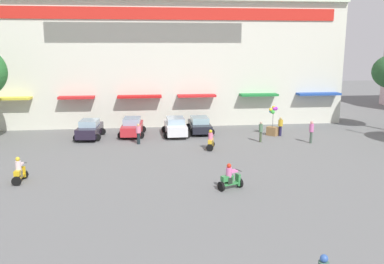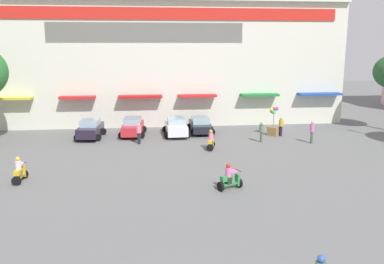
% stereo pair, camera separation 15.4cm
% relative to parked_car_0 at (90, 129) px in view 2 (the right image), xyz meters
% --- Properties ---
extents(ground_plane, '(128.00, 128.00, 0.00)m').
position_rel_parked_car_0_xyz_m(ground_plane, '(6.82, -12.97, -0.78)').
color(ground_plane, slate).
extents(colonial_building, '(34.25, 16.18, 22.63)m').
position_rel_parked_car_0_xyz_m(colonial_building, '(6.83, 9.91, 8.84)').
color(colonial_building, silver).
rests_on(colonial_building, ground).
extents(parked_car_0, '(2.42, 4.01, 1.55)m').
position_rel_parked_car_0_xyz_m(parked_car_0, '(0.00, 0.00, 0.00)').
color(parked_car_0, '#221B2C').
rests_on(parked_car_0, ground).
extents(parked_car_1, '(2.40, 4.03, 1.57)m').
position_rel_parked_car_0_xyz_m(parked_car_1, '(3.50, 0.53, 0.00)').
color(parked_car_1, red).
rests_on(parked_car_1, ground).
extents(parked_car_2, '(2.31, 4.08, 1.57)m').
position_rel_parked_car_0_xyz_m(parked_car_2, '(7.19, 0.16, 0.01)').
color(parked_car_2, silver).
rests_on(parked_car_2, ground).
extents(parked_car_3, '(2.31, 4.14, 1.41)m').
position_rel_parked_car_0_xyz_m(parked_car_3, '(9.42, 1.07, -0.06)').
color(parked_car_3, black).
rests_on(parked_car_3, ground).
extents(scooter_rider_3, '(1.45, 1.01, 1.47)m').
position_rel_parked_car_0_xyz_m(scooter_rider_3, '(9.02, -13.70, -0.18)').
color(scooter_rider_3, black).
rests_on(scooter_rider_3, ground).
extents(scooter_rider_6, '(0.84, 1.39, 1.53)m').
position_rel_parked_car_0_xyz_m(scooter_rider_6, '(9.40, -4.99, -0.16)').
color(scooter_rider_6, black).
rests_on(scooter_rider_6, ground).
extents(scooter_rider_7, '(0.59, 1.40, 1.52)m').
position_rel_parked_car_0_xyz_m(scooter_rider_7, '(-2.59, -11.12, -0.17)').
color(scooter_rider_7, black).
rests_on(scooter_rider_7, ground).
extents(pedestrian_0, '(0.41, 0.41, 1.63)m').
position_rel_parked_car_0_xyz_m(pedestrian_0, '(4.05, -2.61, 0.14)').
color(pedestrian_0, black).
rests_on(pedestrian_0, ground).
extents(pedestrian_1, '(0.35, 0.35, 1.67)m').
position_rel_parked_car_0_xyz_m(pedestrian_1, '(13.77, -3.12, 0.18)').
color(pedestrian_1, '#425237').
rests_on(pedestrian_1, ground).
extents(pedestrian_2, '(0.45, 0.45, 1.78)m').
position_rel_parked_car_0_xyz_m(pedestrian_2, '(17.65, -3.95, 0.25)').
color(pedestrian_2, '#425447').
rests_on(pedestrian_2, ground).
extents(pedestrian_3, '(0.45, 0.45, 1.63)m').
position_rel_parked_car_0_xyz_m(pedestrian_3, '(16.10, -1.07, 0.14)').
color(pedestrian_3, '#201C40').
rests_on(pedestrian_3, ground).
extents(balloon_vendor_cart, '(1.05, 1.07, 2.54)m').
position_rel_parked_car_0_xyz_m(balloon_vendor_cart, '(15.49, -0.82, 0.18)').
color(balloon_vendor_cart, olive).
rests_on(balloon_vendor_cart, ground).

